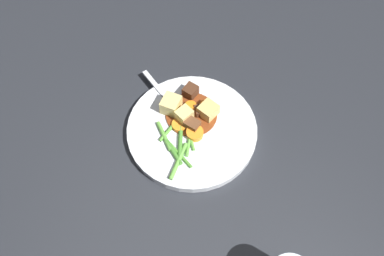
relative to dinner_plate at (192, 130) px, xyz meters
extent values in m
plane|color=#26282D|center=(0.00, 0.00, -0.01)|extent=(3.00, 3.00, 0.00)
cylinder|color=white|center=(0.00, 0.00, 0.00)|extent=(0.26, 0.26, 0.02)
cylinder|color=brown|center=(0.03, 0.01, 0.01)|extent=(0.11, 0.11, 0.00)
cylinder|color=orange|center=(0.05, -0.02, 0.01)|extent=(0.04, 0.04, 0.01)
cylinder|color=orange|center=(0.00, 0.03, 0.01)|extent=(0.04, 0.04, 0.01)
cylinder|color=orange|center=(-0.01, -0.01, 0.02)|extent=(0.05, 0.05, 0.01)
cylinder|color=orange|center=(0.05, 0.01, 0.02)|extent=(0.03, 0.03, 0.01)
cylinder|color=orange|center=(0.03, 0.02, 0.01)|extent=(0.03, 0.03, 0.01)
cube|color=#E5CC7A|center=(0.02, 0.02, 0.02)|extent=(0.04, 0.04, 0.03)
cube|color=#DBBC6B|center=(0.04, -0.03, 0.02)|extent=(0.05, 0.05, 0.03)
cube|color=#E5CC7A|center=(0.04, 0.05, 0.03)|extent=(0.05, 0.04, 0.03)
cube|color=#4C2B19|center=(0.08, 0.02, 0.02)|extent=(0.04, 0.04, 0.03)
cube|color=brown|center=(0.00, 0.00, 0.02)|extent=(0.03, 0.04, 0.02)
cube|color=#4C2B19|center=(0.04, -0.01, 0.02)|extent=(0.03, 0.03, 0.02)
cylinder|color=#66AD42|center=(-0.03, 0.00, 0.01)|extent=(0.08, 0.01, 0.01)
cylinder|color=#66AD42|center=(-0.03, 0.05, 0.01)|extent=(0.06, 0.05, 0.01)
cylinder|color=#66AD42|center=(-0.02, 0.00, 0.01)|extent=(0.06, 0.03, 0.01)
cylinder|color=#4C8E33|center=(-0.04, 0.02, 0.01)|extent=(0.07, 0.02, 0.01)
cylinder|color=#599E38|center=(-0.01, 0.04, 0.01)|extent=(0.06, 0.03, 0.01)
cylinder|color=#4C8E33|center=(-0.06, 0.02, 0.01)|extent=(0.05, 0.04, 0.01)
cylinder|color=#66AD42|center=(-0.08, 0.01, 0.01)|extent=(0.08, 0.02, 0.01)
cylinder|color=#599E38|center=(-0.06, 0.01, 0.01)|extent=(0.05, 0.06, 0.01)
cube|color=silver|center=(0.08, 0.09, 0.01)|extent=(0.09, 0.09, 0.00)
cube|color=silver|center=(0.04, 0.04, 0.01)|extent=(0.03, 0.03, 0.00)
cylinder|color=silver|center=(0.01, 0.03, 0.01)|extent=(0.03, 0.03, 0.00)
cylinder|color=silver|center=(0.01, 0.02, 0.01)|extent=(0.03, 0.03, 0.00)
cylinder|color=silver|center=(0.02, 0.02, 0.01)|extent=(0.03, 0.03, 0.00)
cylinder|color=silver|center=(0.02, 0.01, 0.01)|extent=(0.03, 0.03, 0.00)
camera|label=1|loc=(-0.39, -0.07, 0.69)|focal=36.50mm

